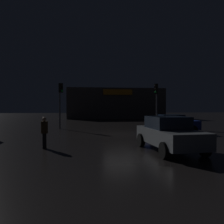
{
  "coord_description": "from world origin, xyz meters",
  "views": [
    {
      "loc": [
        -2.9,
        -17.0,
        2.07
      ],
      "look_at": [
        -0.18,
        3.56,
        1.59
      ],
      "focal_mm": 36.73,
      "sensor_mm": 36.0,
      "label": 1
    }
  ],
  "objects_px": {
    "store_building": "(114,104)",
    "car_far": "(169,134)",
    "car_near": "(172,124)",
    "traffic_signal_main": "(156,96)",
    "pedestrian": "(44,130)",
    "traffic_signal_opposite": "(60,96)"
  },
  "relations": [
    {
      "from": "store_building",
      "to": "traffic_signal_main",
      "type": "relative_size",
      "value": 3.82
    },
    {
      "from": "traffic_signal_opposite",
      "to": "pedestrian",
      "type": "relative_size",
      "value": 2.72
    },
    {
      "from": "store_building",
      "to": "car_far",
      "type": "relative_size",
      "value": 3.77
    },
    {
      "from": "car_far",
      "to": "pedestrian",
      "type": "xyz_separation_m",
      "value": [
        -5.87,
        1.38,
        0.08
      ]
    },
    {
      "from": "car_near",
      "to": "traffic_signal_main",
      "type": "bearing_deg",
      "value": 83.01
    },
    {
      "from": "car_near",
      "to": "car_far",
      "type": "height_order",
      "value": "car_far"
    },
    {
      "from": "store_building",
      "to": "car_far",
      "type": "xyz_separation_m",
      "value": [
        -1.91,
        -31.8,
        -1.82
      ]
    },
    {
      "from": "store_building",
      "to": "car_near",
      "type": "distance_m",
      "value": 25.3
    },
    {
      "from": "traffic_signal_main",
      "to": "car_far",
      "type": "xyz_separation_m",
      "value": [
        -3.53,
        -12.37,
        -2.35
      ]
    },
    {
      "from": "car_far",
      "to": "pedestrian",
      "type": "relative_size",
      "value": 2.87
    },
    {
      "from": "car_far",
      "to": "store_building",
      "type": "bearing_deg",
      "value": 86.55
    },
    {
      "from": "traffic_signal_main",
      "to": "car_near",
      "type": "height_order",
      "value": "traffic_signal_main"
    },
    {
      "from": "car_near",
      "to": "car_far",
      "type": "xyz_separation_m",
      "value": [
        -2.82,
        -6.59,
        0.05
      ]
    },
    {
      "from": "pedestrian",
      "to": "traffic_signal_main",
      "type": "bearing_deg",
      "value": 49.47
    },
    {
      "from": "traffic_signal_opposite",
      "to": "pedestrian",
      "type": "bearing_deg",
      "value": -89.31
    },
    {
      "from": "store_building",
      "to": "traffic_signal_opposite",
      "type": "distance_m",
      "value": 21.79
    },
    {
      "from": "store_building",
      "to": "pedestrian",
      "type": "bearing_deg",
      "value": -104.35
    },
    {
      "from": "traffic_signal_opposite",
      "to": "car_far",
      "type": "bearing_deg",
      "value": -62.49
    },
    {
      "from": "car_far",
      "to": "pedestrian",
      "type": "height_order",
      "value": "car_far"
    },
    {
      "from": "pedestrian",
      "to": "store_building",
      "type": "bearing_deg",
      "value": 75.65
    },
    {
      "from": "car_far",
      "to": "traffic_signal_main",
      "type": "bearing_deg",
      "value": 74.07
    },
    {
      "from": "store_building",
      "to": "car_far",
      "type": "bearing_deg",
      "value": -93.45
    }
  ]
}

